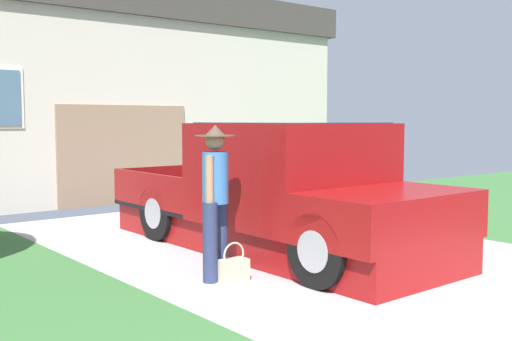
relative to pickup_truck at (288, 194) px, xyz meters
name	(u,v)px	position (x,y,z in m)	size (l,w,h in m)	color
pickup_truck	(288,194)	(0.00, 0.00, 0.00)	(2.20, 5.26, 1.72)	maroon
person_with_hat	(215,195)	(-1.52, -0.50, 0.16)	(0.46, 0.46, 1.70)	navy
handbag	(234,269)	(-1.45, -0.73, -0.63)	(0.30, 0.19, 0.43)	beige
house_with_garage	(112,96)	(1.70, 8.62, 1.57)	(9.87, 6.29, 4.64)	beige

